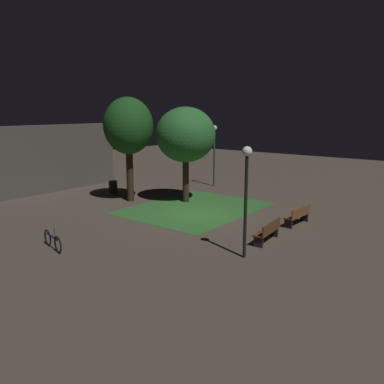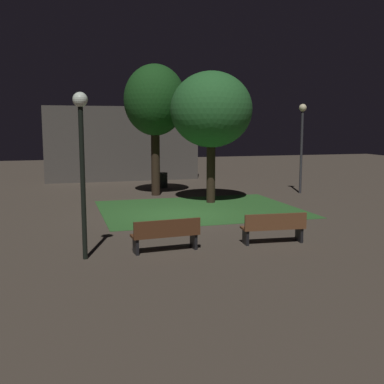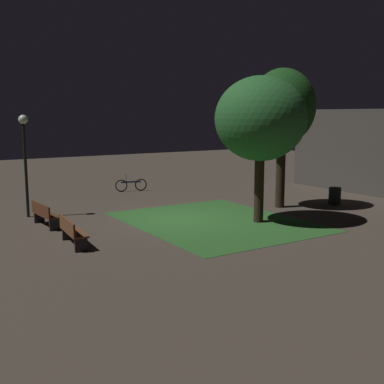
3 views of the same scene
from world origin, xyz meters
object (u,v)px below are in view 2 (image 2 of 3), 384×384
object	(u,v)px
tree_back_left	(211,110)
lamp_post_plaza_east	(82,145)
lamp_post_near_wall	(302,133)
bench_lawn_edge	(274,227)
trash_bin	(162,180)
bench_front_left	(166,234)
tree_left_canopy	(155,101)

from	to	relation	value
tree_back_left	lamp_post_plaza_east	xyz separation A→B (m)	(-5.70, -7.28, -1.10)
lamp_post_near_wall	lamp_post_plaza_east	size ratio (longest dim) A/B	1.05
bench_lawn_edge	trash_bin	distance (m)	12.53
bench_front_left	lamp_post_plaza_east	distance (m)	3.14
trash_bin	lamp_post_plaza_east	bearing A→B (deg)	-110.62
tree_back_left	tree_left_canopy	size ratio (longest dim) A/B	0.91
bench_front_left	bench_lawn_edge	xyz separation A→B (m)	(3.10, -0.00, 0.00)
lamp_post_near_wall	bench_lawn_edge	bearing A→B (deg)	-122.89
bench_front_left	trash_bin	size ratio (longest dim) A/B	2.31
lamp_post_near_wall	lamp_post_plaza_east	bearing A→B (deg)	-140.94
tree_back_left	lamp_post_near_wall	xyz separation A→B (m)	(5.09, 1.47, -0.98)
tree_left_canopy	lamp_post_near_wall	xyz separation A→B (m)	(6.92, -1.30, -1.44)
tree_back_left	trash_bin	world-z (taller)	tree_back_left
bench_lawn_edge	lamp_post_plaza_east	bearing A→B (deg)	-178.97
tree_back_left	lamp_post_near_wall	bearing A→B (deg)	16.15
bench_lawn_edge	bench_front_left	bearing A→B (deg)	180.00
lamp_post_near_wall	lamp_post_plaza_east	distance (m)	13.89
trash_bin	bench_front_left	bearing A→B (deg)	-101.98
tree_back_left	lamp_post_plaza_east	size ratio (longest dim) A/B	1.35
lamp_post_near_wall	trash_bin	distance (m)	7.61
bench_lawn_edge	tree_back_left	world-z (taller)	tree_back_left
bench_lawn_edge	lamp_post_plaza_east	distance (m)	5.69
bench_front_left	lamp_post_near_wall	bearing A→B (deg)	44.88
bench_front_left	tree_left_canopy	xyz separation A→B (m)	(1.78, 9.95, 3.91)
bench_lawn_edge	tree_back_left	size ratio (longest dim) A/B	0.33
tree_back_left	trash_bin	distance (m)	6.47
bench_front_left	tree_left_canopy	size ratio (longest dim) A/B	0.30
lamp_post_near_wall	lamp_post_plaza_east	xyz separation A→B (m)	(-10.78, -8.75, -0.12)
bench_lawn_edge	trash_bin	xyz separation A→B (m)	(-0.44, 12.52, -0.08)
tree_left_canopy	bench_lawn_edge	bearing A→B (deg)	-82.45
trash_bin	lamp_post_near_wall	bearing A→B (deg)	-32.64
lamp_post_near_wall	trash_bin	xyz separation A→B (m)	(-6.04, 3.87, -2.55)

